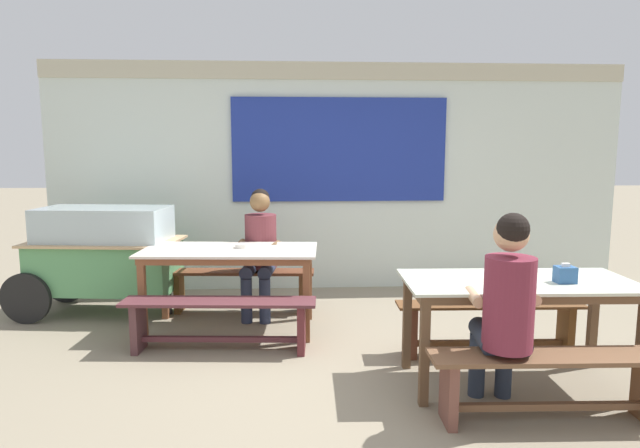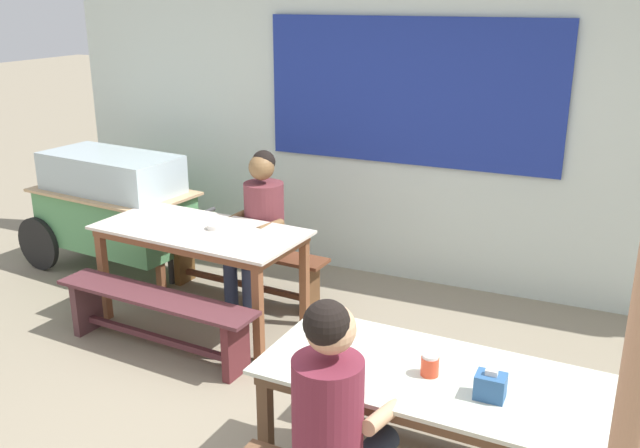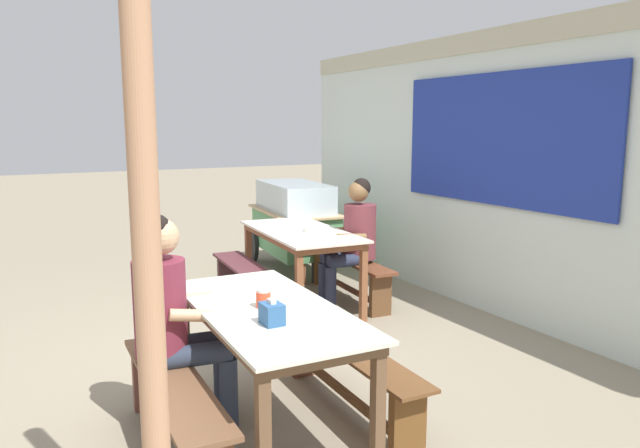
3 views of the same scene
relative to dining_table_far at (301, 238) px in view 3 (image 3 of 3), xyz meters
name	(u,v)px [view 3 (image 3 of 3)]	position (x,y,z in m)	size (l,w,h in m)	color
ground_plane	(249,364)	(1.15, -1.03, -0.69)	(40.00, 40.00, 0.00)	gray
backdrop_wall	(503,168)	(1.15, 1.54, 0.72)	(6.81, 0.23, 2.68)	silver
dining_table_far	(301,238)	(0.00, 0.00, 0.00)	(1.65, 0.87, 0.77)	silver
dining_table_near	(267,320)	(2.16, -1.31, 0.00)	(1.63, 0.79, 0.77)	silver
bench_far_back	(349,271)	(0.04, 0.55, -0.40)	(1.54, 0.36, 0.44)	brown
bench_far_front	(249,282)	(-0.04, -0.55, -0.40)	(1.62, 0.41, 0.44)	#54292F
bench_near_back	(349,370)	(2.18, -0.77, -0.41)	(1.52, 0.30, 0.44)	brown
bench_near_front	(175,404)	(2.14, -1.86, -0.40)	(1.49, 0.34, 0.44)	brown
food_cart	(294,220)	(-1.34, 0.58, -0.05)	(1.86, 0.95, 1.10)	#589C60
person_near_front	(174,311)	(1.87, -1.78, 0.04)	(0.45, 0.58, 1.31)	#2C3649
person_center_facing	(354,235)	(0.25, 0.46, 0.03)	(0.46, 0.58, 1.28)	#2B334E
tissue_box	(272,313)	(2.44, -1.41, 0.14)	(0.13, 0.10, 0.14)	#2E5A91
condiment_jar	(263,298)	(2.15, -1.33, 0.13)	(0.08, 0.08, 0.11)	#E24729
soup_bowl	(310,230)	(0.12, 0.04, 0.10)	(0.14, 0.14, 0.04)	silver
wooden_support_post	(149,306)	(2.97, -2.15, 0.43)	(0.11, 0.11, 2.25)	tan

